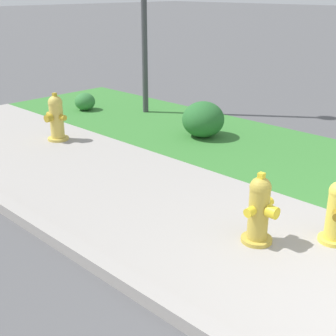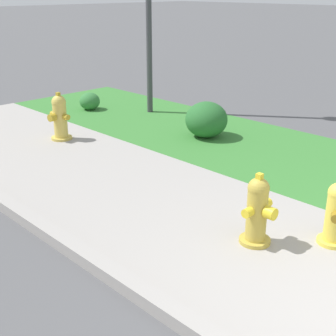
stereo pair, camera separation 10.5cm
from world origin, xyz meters
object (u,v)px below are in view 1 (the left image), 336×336
(fire_hydrant_at_driveway, at_px, (56,118))
(fire_hydrant_across_street, at_px, (259,210))
(shrub_bush_mid_verge, at_px, (203,119))
(shrub_bush_far_verge, at_px, (85,102))

(fire_hydrant_at_driveway, xyz_separation_m, fire_hydrant_across_street, (4.18, -0.48, -0.03))
(fire_hydrant_at_driveway, bearing_deg, shrub_bush_mid_verge, -139.05)
(shrub_bush_mid_verge, bearing_deg, shrub_bush_far_verge, -174.43)
(fire_hydrant_at_driveway, height_order, shrub_bush_mid_verge, fire_hydrant_at_driveway)
(shrub_bush_far_verge, height_order, shrub_bush_mid_verge, shrub_bush_mid_verge)
(fire_hydrant_at_driveway, height_order, shrub_bush_far_verge, fire_hydrant_at_driveway)
(fire_hydrant_at_driveway, distance_m, fire_hydrant_across_street, 4.21)
(shrub_bush_far_verge, relative_size, shrub_bush_mid_verge, 0.59)
(fire_hydrant_across_street, xyz_separation_m, shrub_bush_mid_verge, (-2.62, 2.28, -0.05))
(fire_hydrant_across_street, bearing_deg, shrub_bush_mid_verge, -129.99)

